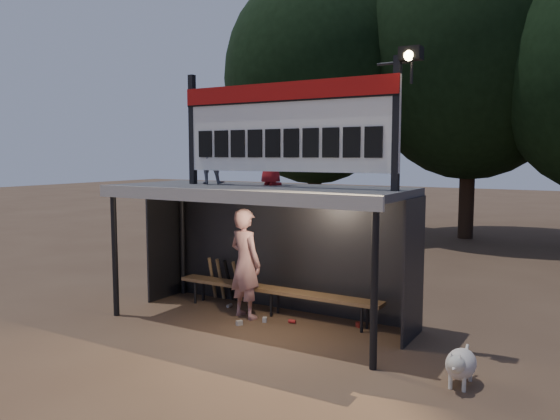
# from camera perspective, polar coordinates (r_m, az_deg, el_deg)

# --- Properties ---
(ground) EXTENTS (80.00, 80.00, 0.00)m
(ground) POSITION_cam_1_polar(r_m,az_deg,el_deg) (9.44, -2.33, -11.71)
(ground) COLOR #4E3727
(ground) RESTS_ON ground
(player) EXTENTS (0.80, 0.63, 1.91)m
(player) POSITION_cam_1_polar(r_m,az_deg,el_deg) (9.54, -3.65, -5.58)
(player) COLOR silver
(player) RESTS_ON ground
(child_a) EXTENTS (0.62, 0.56, 1.06)m
(child_a) POSITION_cam_1_polar(r_m,az_deg,el_deg) (9.72, -7.31, 5.82)
(child_a) COLOR gray
(child_a) RESTS_ON dugout_shelter
(child_b) EXTENTS (0.62, 0.57, 1.07)m
(child_b) POSITION_cam_1_polar(r_m,az_deg,el_deg) (9.31, -0.93, 5.89)
(child_b) COLOR #AA1A20
(child_b) RESTS_ON dugout_shelter
(dugout_shelter) EXTENTS (5.10, 2.08, 2.32)m
(dugout_shelter) POSITION_cam_1_polar(r_m,az_deg,el_deg) (9.26, -1.56, -0.35)
(dugout_shelter) COLOR #414244
(dugout_shelter) RESTS_ON ground
(scoreboard_assembly) EXTENTS (4.10, 0.27, 1.99)m
(scoreboard_assembly) POSITION_cam_1_polar(r_m,az_deg,el_deg) (8.71, 0.67, 9.00)
(scoreboard_assembly) COLOR black
(scoreboard_assembly) RESTS_ON dugout_shelter
(bench) EXTENTS (4.00, 0.35, 0.48)m
(bench) POSITION_cam_1_polar(r_m,az_deg,el_deg) (9.77, -0.57, -8.45)
(bench) COLOR brown
(bench) RESTS_ON ground
(tree_left) EXTENTS (6.46, 6.46, 9.27)m
(tree_left) POSITION_cam_1_polar(r_m,az_deg,el_deg) (19.86, 3.71, 13.56)
(tree_left) COLOR black
(tree_left) RESTS_ON ground
(tree_mid) EXTENTS (7.22, 7.22, 10.36)m
(tree_mid) POSITION_cam_1_polar(r_m,az_deg,el_deg) (19.73, 19.39, 15.21)
(tree_mid) COLOR #322016
(tree_mid) RESTS_ON ground
(dog) EXTENTS (0.36, 0.81, 0.49)m
(dog) POSITION_cam_1_polar(r_m,az_deg,el_deg) (7.30, 18.32, -15.03)
(dog) COLOR silver
(dog) RESTS_ON ground
(bats) EXTENTS (0.68, 0.35, 0.84)m
(bats) POSITION_cam_1_polar(r_m,az_deg,el_deg) (10.68, -5.80, -7.25)
(bats) COLOR olive
(bats) RESTS_ON ground
(litter) EXTENTS (2.62, 1.04, 0.08)m
(litter) POSITION_cam_1_polar(r_m,az_deg,el_deg) (9.53, -0.41, -11.29)
(litter) COLOR #AE271D
(litter) RESTS_ON ground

